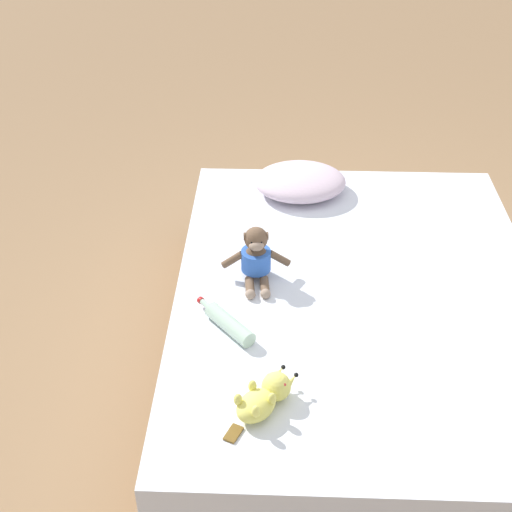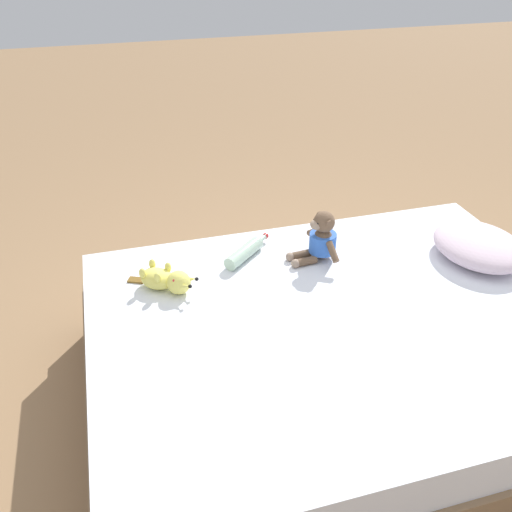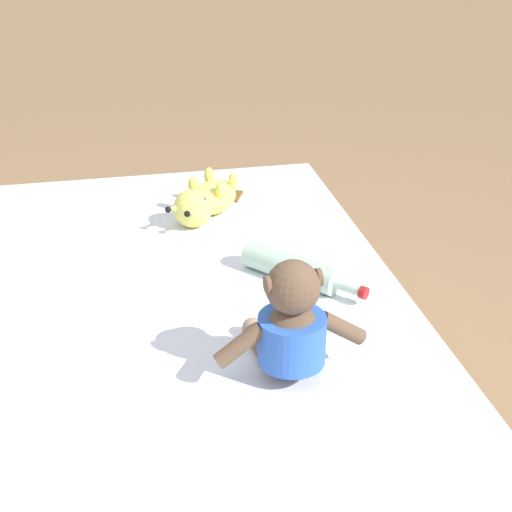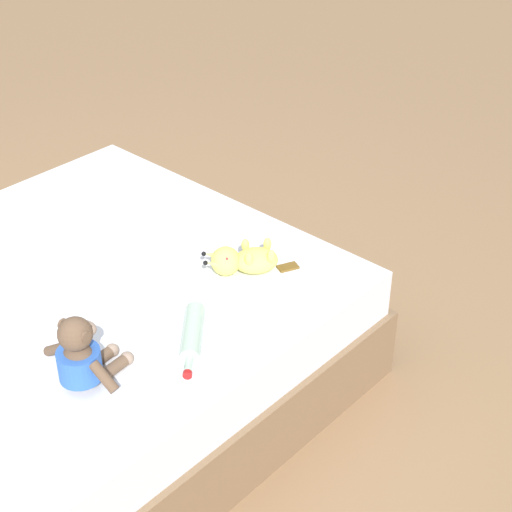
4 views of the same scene
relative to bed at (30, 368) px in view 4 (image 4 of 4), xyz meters
The scene contains 5 objects.
ground_plane 0.22m from the bed, ahead, with size 16.00×16.00×0.00m, color #93704C.
bed is the anchor object (origin of this frame).
plush_monkey 0.53m from the bed, behind, with size 0.29×0.23×0.24m.
plush_yellow_creature 0.79m from the bed, 119.68° to the right, with size 0.25×0.29×0.10m.
glass_bottle 0.63m from the bed, 152.36° to the right, with size 0.24×0.26×0.06m.
Camera 4 is at (-1.93, 1.01, 2.00)m, focal length 57.15 mm.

